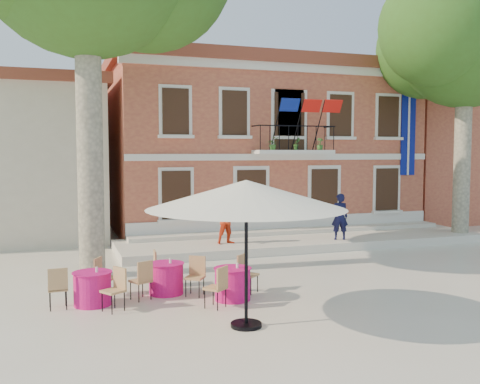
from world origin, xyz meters
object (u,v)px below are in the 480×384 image
object	(u,v)px
cafe_table_0	(166,277)
cafe_table_2	(92,287)
plane_tree_east	(466,40)
pedestrian_orange	(228,220)
cafe_table_1	(233,282)
patio_umbrella	(246,195)
pedestrian_navy	(340,217)

from	to	relation	value
cafe_table_0	cafe_table_2	world-z (taller)	same
plane_tree_east	cafe_table_0	size ratio (longest dim) A/B	5.70
plane_tree_east	pedestrian_orange	world-z (taller)	plane_tree_east
cafe_table_0	pedestrian_orange	bearing A→B (deg)	56.66
cafe_table_1	cafe_table_0	bearing A→B (deg)	142.77
plane_tree_east	patio_umbrella	world-z (taller)	plane_tree_east
plane_tree_east	pedestrian_orange	distance (m)	11.72
cafe_table_1	cafe_table_2	distance (m)	3.23
patio_umbrella	pedestrian_orange	size ratio (longest dim) A/B	2.40
cafe_table_0	cafe_table_1	bearing A→B (deg)	-37.23
cafe_table_2	cafe_table_1	bearing A→B (deg)	-11.09
patio_umbrella	pedestrian_orange	bearing A→B (deg)	74.99
patio_umbrella	plane_tree_east	bearing A→B (deg)	32.05
plane_tree_east	cafe_table_1	world-z (taller)	plane_tree_east
cafe_table_0	patio_umbrella	bearing A→B (deg)	-70.92
patio_umbrella	pedestrian_orange	xyz separation A→B (m)	(2.07, 7.72, -1.53)
patio_umbrella	cafe_table_1	size ratio (longest dim) A/B	2.29
cafe_table_0	cafe_table_2	size ratio (longest dim) A/B	1.00
pedestrian_orange	cafe_table_2	size ratio (longest dim) A/B	0.88
pedestrian_orange	cafe_table_0	bearing A→B (deg)	-128.17
cafe_table_0	cafe_table_1	world-z (taller)	same
pedestrian_orange	cafe_table_2	distance (m)	7.14
plane_tree_east	cafe_table_2	bearing A→B (deg)	-161.91
cafe_table_1	cafe_table_2	xyz separation A→B (m)	(-3.17, 0.62, 0.01)
plane_tree_east	cafe_table_1	distance (m)	14.55
patio_umbrella	cafe_table_0	bearing A→B (deg)	109.08
pedestrian_navy	cafe_table_1	distance (m)	7.92
plane_tree_east	patio_umbrella	xyz separation A→B (m)	(-11.65, -7.29, -5.20)
patio_umbrella	cafe_table_0	distance (m)	3.87
cafe_table_1	pedestrian_orange	bearing A→B (deg)	73.40
cafe_table_2	plane_tree_east	bearing A→B (deg)	18.09
cafe_table_0	pedestrian_navy	bearing A→B (deg)	30.47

